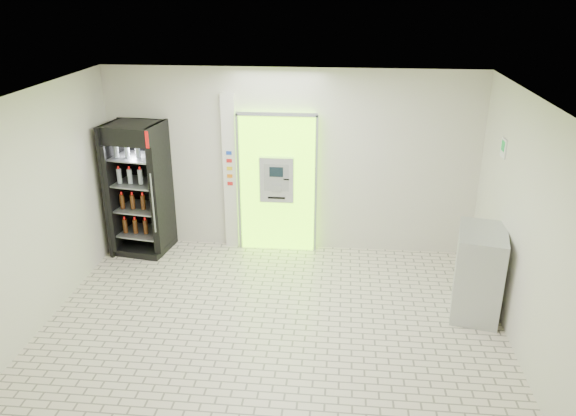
# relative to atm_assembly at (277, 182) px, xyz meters

# --- Properties ---
(ground) EXTENTS (6.00, 6.00, 0.00)m
(ground) POSITION_rel_atm_assembly_xyz_m (0.20, -2.41, -1.17)
(ground) COLOR beige
(ground) RESTS_ON ground
(room_shell) EXTENTS (6.00, 6.00, 6.00)m
(room_shell) POSITION_rel_atm_assembly_xyz_m (0.20, -2.41, 0.67)
(room_shell) COLOR beige
(room_shell) RESTS_ON ground
(atm_assembly) EXTENTS (1.30, 0.24, 2.33)m
(atm_assembly) POSITION_rel_atm_assembly_xyz_m (0.00, 0.00, 0.00)
(atm_assembly) COLOR #86FF0F
(atm_assembly) RESTS_ON ground
(pillar) EXTENTS (0.22, 0.11, 2.60)m
(pillar) POSITION_rel_atm_assembly_xyz_m (-0.78, 0.04, 0.13)
(pillar) COLOR silver
(pillar) RESTS_ON ground
(beverage_cooler) EXTENTS (0.92, 0.86, 2.17)m
(beverage_cooler) POSITION_rel_atm_assembly_xyz_m (-2.23, -0.28, -0.13)
(beverage_cooler) COLOR black
(beverage_cooler) RESTS_ON ground
(steel_cabinet) EXTENTS (0.78, 1.00, 1.20)m
(steel_cabinet) POSITION_rel_atm_assembly_xyz_m (2.89, -1.74, -0.57)
(steel_cabinet) COLOR #AEB1B6
(steel_cabinet) RESTS_ON ground
(exit_sign) EXTENTS (0.02, 0.22, 0.26)m
(exit_sign) POSITION_rel_atm_assembly_xyz_m (3.19, -1.01, 0.95)
(exit_sign) COLOR white
(exit_sign) RESTS_ON room_shell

